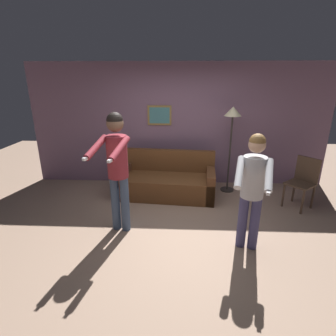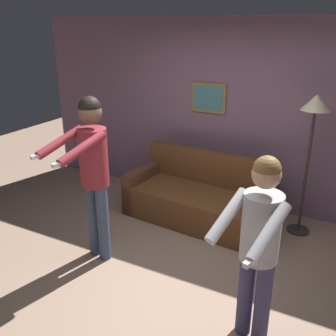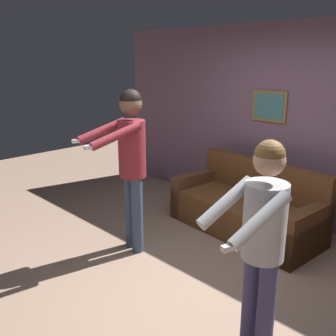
# 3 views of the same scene
# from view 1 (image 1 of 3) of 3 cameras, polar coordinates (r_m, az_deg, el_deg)

# --- Properties ---
(ground_plane) EXTENTS (12.00, 12.00, 0.00)m
(ground_plane) POSITION_cam_1_polar(r_m,az_deg,el_deg) (4.22, 1.90, -13.61)
(ground_plane) COLOR #9E7F69
(back_wall_assembly) EXTENTS (6.40, 0.09, 2.60)m
(back_wall_assembly) POSITION_cam_1_polar(r_m,az_deg,el_deg) (5.75, 2.33, 9.24)
(back_wall_assembly) COLOR slate
(back_wall_assembly) RESTS_ON ground_plane
(couch) EXTENTS (1.97, 1.01, 0.87)m
(couch) POSITION_cam_1_polar(r_m,az_deg,el_deg) (5.31, -0.26, -3.06)
(couch) COLOR brown
(couch) RESTS_ON ground_plane
(torchiere_lamp) EXTENTS (0.34, 0.34, 1.75)m
(torchiere_lamp) POSITION_cam_1_polar(r_m,az_deg,el_deg) (5.36, 13.81, 9.78)
(torchiere_lamp) COLOR #332D28
(torchiere_lamp) RESTS_ON ground_plane
(person_standing_left) EXTENTS (0.53, 0.78, 1.83)m
(person_standing_left) POSITION_cam_1_polar(r_m,az_deg,el_deg) (3.86, -11.08, 1.47)
(person_standing_left) COLOR #3D4E6B
(person_standing_left) RESTS_ON ground_plane
(person_standing_right) EXTENTS (0.54, 0.68, 1.63)m
(person_standing_right) POSITION_cam_1_polar(r_m,az_deg,el_deg) (3.58, 17.97, -3.21)
(person_standing_right) COLOR #423F6C
(person_standing_right) RESTS_ON ground_plane
(dining_chair_distant) EXTENTS (0.59, 0.59, 0.93)m
(dining_chair_distant) POSITION_cam_1_polar(r_m,az_deg,el_deg) (5.35, 27.33, -2.27)
(dining_chair_distant) COLOR #4C3828
(dining_chair_distant) RESTS_ON ground_plane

